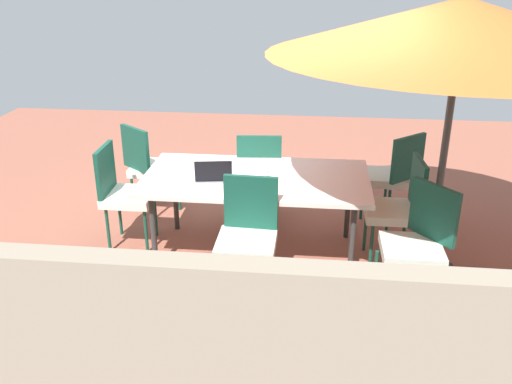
{
  "coord_description": "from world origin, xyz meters",
  "views": [
    {
      "loc": [
        -0.5,
        4.61,
        2.55
      ],
      "look_at": [
        0.0,
        0.0,
        0.61
      ],
      "focal_mm": 39.0,
      "sensor_mm": 36.0,
      "label": 1
    }
  ],
  "objects_px": {
    "chair_northwest": "(418,240)",
    "patio_umbrella": "(461,27)",
    "cup": "(264,174)",
    "dining_table": "(256,181)",
    "chair_southwest": "(394,173)",
    "chair_north": "(248,233)",
    "chair_west": "(399,205)",
    "chair_southeast": "(149,164)",
    "laptop": "(214,176)",
    "chair_east": "(123,190)",
    "chair_south": "(259,172)"
  },
  "relations": [
    {
      "from": "chair_west",
      "to": "laptop",
      "type": "bearing_deg",
      "value": -89.49
    },
    {
      "from": "patio_umbrella",
      "to": "dining_table",
      "type": "bearing_deg",
      "value": -7.24
    },
    {
      "from": "chair_east",
      "to": "chair_northwest",
      "type": "distance_m",
      "value": 2.69
    },
    {
      "from": "chair_north",
      "to": "cup",
      "type": "relative_size",
      "value": 11.91
    },
    {
      "from": "dining_table",
      "to": "chair_southwest",
      "type": "bearing_deg",
      "value": -149.64
    },
    {
      "from": "chair_north",
      "to": "laptop",
      "type": "relative_size",
      "value": 2.76
    },
    {
      "from": "chair_northwest",
      "to": "patio_umbrella",
      "type": "bearing_deg",
      "value": 115.74
    },
    {
      "from": "dining_table",
      "to": "patio_umbrella",
      "type": "bearing_deg",
      "value": 172.76
    },
    {
      "from": "chair_southeast",
      "to": "patio_umbrella",
      "type": "bearing_deg",
      "value": -160.74
    },
    {
      "from": "chair_southeast",
      "to": "chair_east",
      "type": "distance_m",
      "value": 0.74
    },
    {
      "from": "chair_southeast",
      "to": "chair_west",
      "type": "xyz_separation_m",
      "value": [
        -2.5,
        0.8,
        0.0
      ]
    },
    {
      "from": "chair_north",
      "to": "chair_southeast",
      "type": "distance_m",
      "value": 1.93
    },
    {
      "from": "chair_north",
      "to": "chair_southeast",
      "type": "bearing_deg",
      "value": 133.06
    },
    {
      "from": "chair_southwest",
      "to": "chair_south",
      "type": "relative_size",
      "value": 1.0
    },
    {
      "from": "chair_north",
      "to": "chair_south",
      "type": "xyz_separation_m",
      "value": [
        0.05,
        -1.38,
        0.0
      ]
    },
    {
      "from": "dining_table",
      "to": "chair_west",
      "type": "bearing_deg",
      "value": 178.83
    },
    {
      "from": "chair_southeast",
      "to": "chair_south",
      "type": "height_order",
      "value": "same"
    },
    {
      "from": "patio_umbrella",
      "to": "cup",
      "type": "xyz_separation_m",
      "value": [
        1.48,
        -0.15,
        -1.29
      ]
    },
    {
      "from": "chair_southeast",
      "to": "chair_southwest",
      "type": "bearing_deg",
      "value": -141.43
    },
    {
      "from": "chair_west",
      "to": "cup",
      "type": "bearing_deg",
      "value": -92.86
    },
    {
      "from": "laptop",
      "to": "chair_northwest",
      "type": "bearing_deg",
      "value": 153.06
    },
    {
      "from": "chair_southwest",
      "to": "laptop",
      "type": "xyz_separation_m",
      "value": [
        1.68,
        0.93,
        0.26
      ]
    },
    {
      "from": "chair_west",
      "to": "chair_east",
      "type": "distance_m",
      "value": 2.53
    },
    {
      "from": "chair_southwest",
      "to": "chair_north",
      "type": "bearing_deg",
      "value": 6.41
    },
    {
      "from": "chair_north",
      "to": "chair_south",
      "type": "distance_m",
      "value": 1.38
    },
    {
      "from": "dining_table",
      "to": "cup",
      "type": "distance_m",
      "value": 0.13
    },
    {
      "from": "chair_southeast",
      "to": "cup",
      "type": "relative_size",
      "value": 11.91
    },
    {
      "from": "patio_umbrella",
      "to": "chair_northwest",
      "type": "bearing_deg",
      "value": 65.66
    },
    {
      "from": "dining_table",
      "to": "chair_southeast",
      "type": "xyz_separation_m",
      "value": [
        1.23,
        -0.78,
        -0.16
      ]
    },
    {
      "from": "chair_south",
      "to": "cup",
      "type": "distance_m",
      "value": 0.77
    },
    {
      "from": "chair_northwest",
      "to": "chair_north",
      "type": "bearing_deg",
      "value": -129.17
    },
    {
      "from": "chair_southeast",
      "to": "cup",
      "type": "distance_m",
      "value": 1.57
    },
    {
      "from": "chair_southwest",
      "to": "chair_north",
      "type": "relative_size",
      "value": 1.0
    },
    {
      "from": "dining_table",
      "to": "chair_west",
      "type": "relative_size",
      "value": 2.06
    },
    {
      "from": "dining_table",
      "to": "chair_southwest",
      "type": "xyz_separation_m",
      "value": [
        -1.33,
        -0.78,
        -0.16
      ]
    },
    {
      "from": "patio_umbrella",
      "to": "chair_south",
      "type": "relative_size",
      "value": 2.99
    },
    {
      "from": "chair_southeast",
      "to": "chair_east",
      "type": "relative_size",
      "value": 1.0
    },
    {
      "from": "dining_table",
      "to": "chair_southeast",
      "type": "relative_size",
      "value": 2.06
    },
    {
      "from": "chair_north",
      "to": "laptop",
      "type": "height_order",
      "value": "chair_north"
    },
    {
      "from": "patio_umbrella",
      "to": "chair_east",
      "type": "distance_m",
      "value": 3.22
    },
    {
      "from": "patio_umbrella",
      "to": "chair_northwest",
      "type": "distance_m",
      "value": 1.63
    },
    {
      "from": "chair_west",
      "to": "dining_table",
      "type": "bearing_deg",
      "value": -95.13
    },
    {
      "from": "chair_southwest",
      "to": "laptop",
      "type": "relative_size",
      "value": 2.76
    },
    {
      "from": "dining_table",
      "to": "chair_north",
      "type": "distance_m",
      "value": 0.72
    },
    {
      "from": "chair_southeast",
      "to": "chair_east",
      "type": "bearing_deg",
      "value": 125.97
    },
    {
      "from": "chair_northwest",
      "to": "cup",
      "type": "xyz_separation_m",
      "value": [
        1.26,
        -0.64,
        0.25
      ]
    },
    {
      "from": "dining_table",
      "to": "laptop",
      "type": "bearing_deg",
      "value": 23.32
    },
    {
      "from": "chair_northwest",
      "to": "laptop",
      "type": "height_order",
      "value": "chair_northwest"
    },
    {
      "from": "patio_umbrella",
      "to": "chair_north",
      "type": "height_order",
      "value": "patio_umbrella"
    },
    {
      "from": "patio_umbrella",
      "to": "cup",
      "type": "relative_size",
      "value": 35.57
    }
  ]
}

